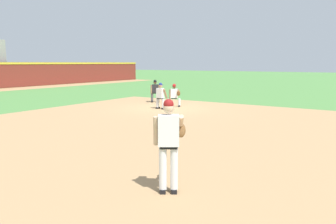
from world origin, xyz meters
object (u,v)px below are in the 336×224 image
at_px(baseball, 174,121).
at_px(first_baseman, 174,94).
at_px(baserunner, 160,95).
at_px(first_base_bag, 168,107).
at_px(umpire, 155,90).
at_px(pitcher, 169,140).

relative_size(baseball, first_baseman, 0.06).
relative_size(baseball, baserunner, 0.05).
distance_m(first_base_bag, umpire, 2.85).
bearing_deg(umpire, first_baseman, -118.22).
height_order(pitcher, first_baseman, pitcher).
xyz_separation_m(baseball, first_baseman, (4.17, 2.60, 0.69)).
relative_size(first_base_bag, first_baseman, 0.28).
bearing_deg(baserunner, pitcher, -144.45).
distance_m(first_base_bag, baserunner, 0.98).
xyz_separation_m(baserunner, umpire, (2.38, 2.07, 0.00)).
bearing_deg(first_base_bag, baseball, -143.18).
height_order(first_base_bag, umpire, umpire).
bearing_deg(first_base_bag, pitcher, -146.37).
distance_m(baseball, pitcher, 7.84).
distance_m(pitcher, baserunner, 11.80).
bearing_deg(umpire, first_base_bag, -129.47).
xyz_separation_m(first_base_bag, umpire, (1.75, 2.12, 0.75)).
bearing_deg(umpire, baseball, -138.01).
height_order(first_baseman, umpire, umpire).
xyz_separation_m(baseball, pitcher, (-6.61, -4.09, 1.02)).
xyz_separation_m(pitcher, baserunner, (9.60, 6.86, -0.27)).
bearing_deg(first_baseman, first_base_bag, 168.11).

